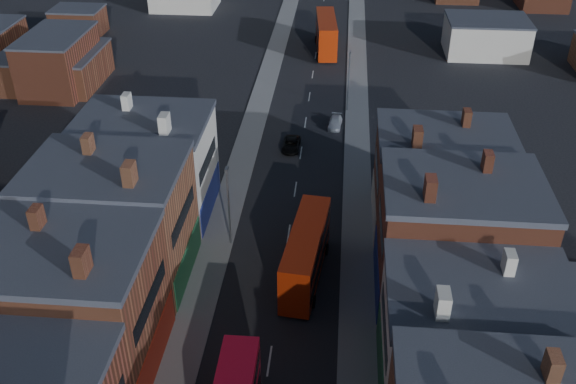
% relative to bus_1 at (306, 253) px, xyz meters
% --- Properties ---
extents(pavement_west, '(3.00, 200.00, 0.12)m').
position_rel_bus_1_xyz_m(pavement_west, '(-8.50, 24.13, -2.54)').
color(pavement_west, gray).
rests_on(pavement_west, ground).
extents(pavement_east, '(3.00, 200.00, 0.12)m').
position_rel_bus_1_xyz_m(pavement_east, '(4.50, 24.13, -2.54)').
color(pavement_east, gray).
rests_on(pavement_east, ground).
extents(lamp_post_2, '(0.25, 0.70, 8.12)m').
position_rel_bus_1_xyz_m(lamp_post_2, '(-7.20, 4.13, 2.11)').
color(lamp_post_2, slate).
rests_on(lamp_post_2, ground).
extents(lamp_post_3, '(0.25, 0.70, 8.12)m').
position_rel_bus_1_xyz_m(lamp_post_3, '(3.20, 34.13, 2.11)').
color(lamp_post_3, slate).
rests_on(lamp_post_3, ground).
extents(bus_1, '(3.71, 11.36, 4.82)m').
position_rel_bus_1_xyz_m(bus_1, '(0.00, 0.00, 0.00)').
color(bus_1, '#9E2109').
rests_on(bus_1, ground).
extents(bus_2, '(3.95, 12.68, 5.39)m').
position_rel_bus_1_xyz_m(bus_2, '(-0.50, 56.28, 0.31)').
color(bus_2, '#A92507').
rests_on(bus_2, ground).
extents(car_2, '(2.06, 4.28, 1.17)m').
position_rel_bus_1_xyz_m(car_2, '(-3.20, 23.01, -2.01)').
color(car_2, black).
rests_on(car_2, ground).
extents(car_3, '(1.87, 3.93, 1.11)m').
position_rel_bus_1_xyz_m(car_3, '(1.75, 29.31, -2.05)').
color(car_3, silver).
rests_on(car_3, ground).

